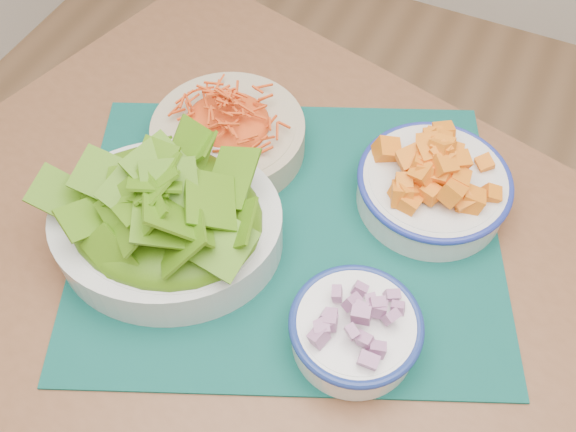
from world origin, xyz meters
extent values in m
cube|color=brown|center=(-0.27, 0.34, 0.73)|extent=(1.37, 1.09, 0.04)
cylinder|color=brown|center=(-0.71, 0.81, 0.35)|extent=(0.06, 0.06, 0.71)
cube|color=#06342F|center=(-0.35, 0.41, 0.75)|extent=(0.70, 0.65, 0.00)
cylinder|color=#BDAD8C|center=(-0.49, 0.51, 0.78)|extent=(0.29, 0.29, 0.05)
ellipsoid|color=#F4551A|center=(-0.49, 0.51, 0.82)|extent=(0.20, 0.20, 0.04)
cylinder|color=silver|center=(-0.19, 0.54, 0.78)|extent=(0.21, 0.21, 0.05)
torus|color=navy|center=(-0.19, 0.54, 0.80)|extent=(0.21, 0.21, 0.01)
ellipsoid|color=orange|center=(-0.19, 0.54, 0.83)|extent=(0.18, 0.18, 0.06)
ellipsoid|color=#2D6306|center=(-0.48, 0.33, 0.85)|extent=(0.26, 0.22, 0.08)
cylinder|color=white|center=(-0.21, 0.30, 0.78)|extent=(0.17, 0.17, 0.05)
torus|color=navy|center=(-0.21, 0.30, 0.80)|extent=(0.16, 0.16, 0.01)
ellipsoid|color=#77195A|center=(-0.21, 0.30, 0.82)|extent=(0.13, 0.13, 0.03)
camera|label=1|loc=(-0.15, -0.03, 1.47)|focal=40.00mm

